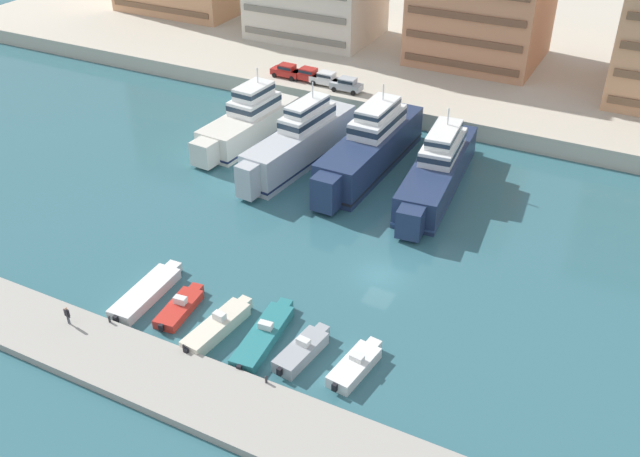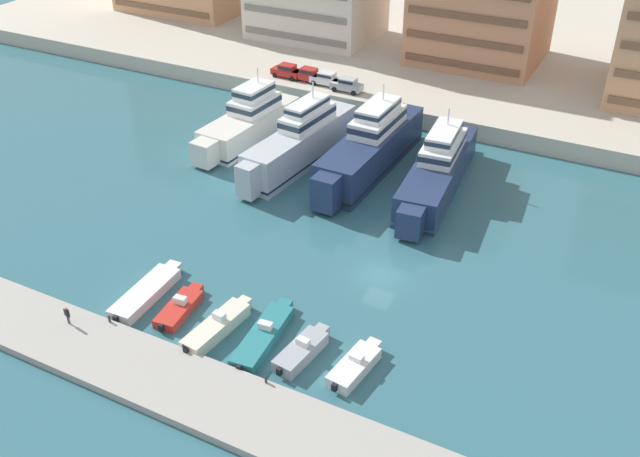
% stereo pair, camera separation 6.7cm
% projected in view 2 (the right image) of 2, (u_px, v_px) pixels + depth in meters
% --- Properties ---
extents(ground_plane, '(400.00, 400.00, 0.00)m').
position_uv_depth(ground_plane, '(380.00, 275.00, 61.87)').
color(ground_plane, '#336670').
extents(quay_promenade, '(180.00, 70.00, 2.19)m').
position_uv_depth(quay_promenade, '(547.00, 47.00, 109.60)').
color(quay_promenade, beige).
rests_on(quay_promenade, ground).
extents(pier_dock, '(120.00, 6.05, 0.66)m').
position_uv_depth(pier_dock, '(267.00, 421.00, 47.56)').
color(pier_dock, '#A8A399').
rests_on(pier_dock, ground).
extents(yacht_ivory_far_left, '(5.63, 17.82, 8.16)m').
position_uv_depth(yacht_ivory_far_left, '(249.00, 121.00, 83.55)').
color(yacht_ivory_far_left, silver).
rests_on(yacht_ivory_far_left, ground).
extents(yacht_silver_left, '(5.27, 20.29, 8.72)m').
position_uv_depth(yacht_silver_left, '(301.00, 142.00, 78.15)').
color(yacht_silver_left, silver).
rests_on(yacht_silver_left, ground).
extents(yacht_navy_mid_left, '(4.87, 21.88, 8.92)m').
position_uv_depth(yacht_navy_mid_left, '(371.00, 147.00, 76.97)').
color(yacht_navy_mid_left, navy).
rests_on(yacht_navy_mid_left, ground).
extents(yacht_navy_center_left, '(6.09, 21.85, 7.93)m').
position_uv_depth(yacht_navy_center_left, '(438.00, 169.00, 73.65)').
color(yacht_navy_center_left, navy).
rests_on(yacht_navy_center_left, ground).
extents(motorboat_white_far_left, '(2.51, 8.51, 0.92)m').
position_uv_depth(motorboat_white_far_left, '(147.00, 292.00, 59.14)').
color(motorboat_white_far_left, white).
rests_on(motorboat_white_far_left, ground).
extents(motorboat_red_left, '(2.40, 6.03, 1.33)m').
position_uv_depth(motorboat_red_left, '(180.00, 307.00, 57.54)').
color(motorboat_red_left, red).
rests_on(motorboat_red_left, ground).
extents(motorboat_cream_mid_left, '(2.40, 7.55, 1.67)m').
position_uv_depth(motorboat_cream_mid_left, '(218.00, 326.00, 55.35)').
color(motorboat_cream_mid_left, beige).
rests_on(motorboat_cream_mid_left, ground).
extents(motorboat_teal_center_left, '(2.71, 8.63, 1.39)m').
position_uv_depth(motorboat_teal_center_left, '(264.00, 335.00, 54.68)').
color(motorboat_teal_center_left, teal).
rests_on(motorboat_teal_center_left, ground).
extents(motorboat_grey_center, '(2.35, 6.04, 1.54)m').
position_uv_depth(motorboat_grey_center, '(302.00, 351.00, 53.06)').
color(motorboat_grey_center, '#9EA3A8').
rests_on(motorboat_grey_center, ground).
extents(motorboat_white_center_right, '(2.42, 5.99, 1.36)m').
position_uv_depth(motorboat_white_center_right, '(355.00, 366.00, 51.79)').
color(motorboat_white_center_right, white).
rests_on(motorboat_white_center_right, ground).
extents(car_red_far_left, '(4.15, 2.02, 1.80)m').
position_uv_depth(car_red_far_left, '(287.00, 70.00, 95.29)').
color(car_red_far_left, red).
rests_on(car_red_far_left, quay_promenade).
extents(car_red_left, '(4.17, 2.07, 1.80)m').
position_uv_depth(car_red_left, '(308.00, 74.00, 94.09)').
color(car_red_left, red).
rests_on(car_red_left, quay_promenade).
extents(car_white_mid_left, '(4.14, 2.01, 1.80)m').
position_uv_depth(car_white_mid_left, '(326.00, 78.00, 92.85)').
color(car_white_mid_left, white).
rests_on(car_white_mid_left, quay_promenade).
extents(car_silver_center_left, '(4.12, 1.97, 1.80)m').
position_uv_depth(car_silver_center_left, '(347.00, 84.00, 91.07)').
color(car_silver_center_left, '#B7BCC1').
rests_on(car_silver_center_left, quay_promenade).
extents(pedestrian_near_edge, '(0.61, 0.30, 1.61)m').
position_uv_depth(pedestrian_near_edge, '(67.00, 314.00, 54.97)').
color(pedestrian_near_edge, '#4C515B').
rests_on(pedestrian_near_edge, pier_dock).
extents(bollard_west, '(0.20, 0.20, 0.61)m').
position_uv_depth(bollard_west, '(109.00, 319.00, 55.47)').
color(bollard_west, '#2D2D33').
rests_on(bollard_west, pier_dock).
extents(bollard_west_mid, '(0.20, 0.20, 0.61)m').
position_uv_depth(bollard_west_mid, '(183.00, 347.00, 52.72)').
color(bollard_west_mid, '#2D2D33').
rests_on(bollard_west_mid, pier_dock).
extents(bollard_east_mid, '(0.20, 0.20, 0.61)m').
position_uv_depth(bollard_east_mid, '(266.00, 379.00, 49.96)').
color(bollard_east_mid, '#2D2D33').
rests_on(bollard_east_mid, pier_dock).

